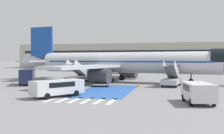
# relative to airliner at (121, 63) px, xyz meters

# --- Properties ---
(ground_plane) EXTENTS (600.00, 600.00, 0.00)m
(ground_plane) POSITION_rel_airliner_xyz_m (0.39, 0.58, -3.27)
(ground_plane) COLOR slate
(apron_leadline_yellow) EXTENTS (74.16, 12.45, 0.01)m
(apron_leadline_yellow) POSITION_rel_airliner_xyz_m (0.69, -0.11, -3.26)
(apron_leadline_yellow) COLOR gold
(apron_leadline_yellow) RESTS_ON ground_plane
(apron_stand_patch_blue) EXTENTS (6.17, 13.62, 0.01)m
(apron_stand_patch_blue) POSITION_rel_airliner_xyz_m (0.69, -12.95, -3.26)
(apron_stand_patch_blue) COLOR #2856A8
(apron_stand_patch_blue) RESTS_ON ground_plane
(apron_walkway_bar_0) EXTENTS (0.44, 3.60, 0.01)m
(apron_walkway_bar_0) POSITION_rel_airliner_xyz_m (-2.91, -20.89, -3.26)
(apron_walkway_bar_0) COLOR silver
(apron_walkway_bar_0) RESTS_ON ground_plane
(apron_walkway_bar_1) EXTENTS (0.44, 3.60, 0.01)m
(apron_walkway_bar_1) POSITION_rel_airliner_xyz_m (-1.71, -20.89, -3.26)
(apron_walkway_bar_1) COLOR silver
(apron_walkway_bar_1) RESTS_ON ground_plane
(apron_walkway_bar_2) EXTENTS (0.44, 3.60, 0.01)m
(apron_walkway_bar_2) POSITION_rel_airliner_xyz_m (-0.51, -20.89, -3.26)
(apron_walkway_bar_2) COLOR silver
(apron_walkway_bar_2) RESTS_ON ground_plane
(apron_walkway_bar_3) EXTENTS (0.44, 3.60, 0.01)m
(apron_walkway_bar_3) POSITION_rel_airliner_xyz_m (0.69, -20.89, -3.26)
(apron_walkway_bar_3) COLOR silver
(apron_walkway_bar_3) RESTS_ON ground_plane
(apron_walkway_bar_4) EXTENTS (0.44, 3.60, 0.01)m
(apron_walkway_bar_4) POSITION_rel_airliner_xyz_m (1.89, -20.89, -3.26)
(apron_walkway_bar_4) COLOR silver
(apron_walkway_bar_4) RESTS_ON ground_plane
(apron_walkway_bar_5) EXTENTS (0.44, 3.60, 0.01)m
(apron_walkway_bar_5) POSITION_rel_airliner_xyz_m (3.09, -20.89, -3.26)
(apron_walkway_bar_5) COLOR silver
(apron_walkway_bar_5) RESTS_ON ground_plane
(airliner) EXTENTS (40.42, 32.59, 10.20)m
(airliner) POSITION_rel_airliner_xyz_m (0.00, 0.00, 0.00)
(airliner) COLOR silver
(airliner) RESTS_ON ground_plane
(boarding_stairs_forward) EXTENTS (2.95, 5.47, 3.78)m
(boarding_stairs_forward) POSITION_rel_airliner_xyz_m (8.43, -5.78, -2.31)
(boarding_stairs_forward) COLOR #ADB2BA
(boarding_stairs_forward) RESTS_ON ground_plane
(boarding_stairs_aft) EXTENTS (2.95, 5.47, 3.88)m
(boarding_stairs_aft) POSITION_rel_airliner_xyz_m (-6.93, -3.24, -2.29)
(boarding_stairs_aft) COLOR #ADB2BA
(boarding_stairs_aft) RESTS_ON ground_plane
(fuel_tanker) EXTENTS (10.68, 3.88, 3.65)m
(fuel_tanker) POSITION_rel_airliner_xyz_m (-8.47, 24.35, -1.41)
(fuel_tanker) COLOR #38383D
(fuel_tanker) RESTS_ON ground_plane
(service_van_0) EXTENTS (2.82, 4.65, 1.82)m
(service_van_0) POSITION_rel_airliner_xyz_m (10.77, -20.24, -2.16)
(service_van_0) COLOR silver
(service_van_0) RESTS_ON ground_plane
(service_van_1) EXTENTS (4.73, 5.64, 1.74)m
(service_van_1) POSITION_rel_airliner_xyz_m (-3.08, -19.29, -2.20)
(service_van_1) COLOR silver
(service_van_1) RESTS_ON ground_plane
(service_van_2) EXTENTS (3.89, 5.37, 2.38)m
(service_van_2) POSITION_rel_airliner_xyz_m (-13.01, -8.47, -1.86)
(service_van_2) COLOR #1E234C
(service_van_2) RESTS_ON ground_plane
(baggage_cart) EXTENTS (2.65, 1.59, 0.87)m
(baggage_cart) POSITION_rel_airliner_xyz_m (-1.39, -8.61, -3.01)
(baggage_cart) COLOR gray
(baggage_cart) RESTS_ON ground_plane
(ground_crew_0) EXTENTS (0.49, 0.39, 1.59)m
(ground_crew_0) POSITION_rel_airliner_xyz_m (-2.34, -4.78, -2.36)
(ground_crew_0) COLOR black
(ground_crew_0) RESTS_ON ground_plane
(ground_crew_1) EXTENTS (0.49, 0.42, 1.65)m
(ground_crew_1) POSITION_rel_airliner_xyz_m (-1.20, -5.27, -2.32)
(ground_crew_1) COLOR #191E38
(ground_crew_1) RESTS_ON ground_plane
(traffic_cone_0) EXTENTS (0.41, 0.41, 0.46)m
(traffic_cone_0) POSITION_rel_airliner_xyz_m (-6.00, -7.38, -3.04)
(traffic_cone_0) COLOR orange
(traffic_cone_0) RESTS_ON ground_plane
(traffic_cone_1) EXTENTS (0.44, 0.44, 0.49)m
(traffic_cone_1) POSITION_rel_airliner_xyz_m (3.91, -7.73, -3.02)
(traffic_cone_1) COLOR orange
(traffic_cone_1) RESTS_ON ground_plane
(traffic_cone_2) EXTENTS (0.44, 0.44, 0.48)m
(traffic_cone_2) POSITION_rel_airliner_xyz_m (12.63, -6.40, -3.02)
(traffic_cone_2) COLOR orange
(traffic_cone_2) RESTS_ON ground_plane
(terminal_building) EXTENTS (133.35, 12.10, 10.26)m
(terminal_building) POSITION_rel_airliner_xyz_m (10.09, 64.35, 1.86)
(terminal_building) COLOR #B2AD9E
(terminal_building) RESTS_ON ground_plane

